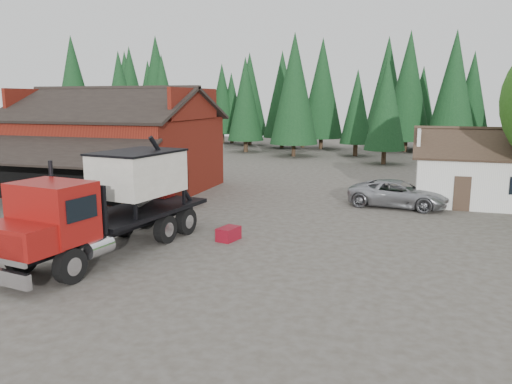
% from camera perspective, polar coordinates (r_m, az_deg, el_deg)
% --- Properties ---
extents(ground, '(120.00, 120.00, 0.00)m').
position_cam_1_polar(ground, '(22.79, -5.68, -5.54)').
color(ground, '#474138').
rests_on(ground, ground).
extents(red_barn, '(12.80, 13.63, 7.18)m').
position_cam_1_polar(red_barn, '(36.07, -15.73, 4.45)').
color(red_barn, maroon).
rests_on(red_barn, ground).
extents(farmhouse, '(8.60, 6.42, 4.65)m').
position_cam_1_polar(farmhouse, '(33.69, 24.69, 1.70)').
color(farmhouse, silver).
rests_on(farmhouse, ground).
extents(conifer_backdrop, '(76.00, 16.00, 16.00)m').
position_cam_1_polar(conifer_backdrop, '(63.02, 9.54, 4.71)').
color(conifer_backdrop, black).
rests_on(conifer_backdrop, ground).
extents(near_pine_a, '(4.40, 4.40, 11.40)m').
position_cam_1_polar(near_pine_a, '(57.06, -15.28, 10.32)').
color(near_pine_a, '#382619').
rests_on(near_pine_a, ground).
extents(near_pine_b, '(3.96, 3.96, 10.40)m').
position_cam_1_polar(near_pine_b, '(50.17, 14.66, 9.79)').
color(near_pine_b, '#382619').
rests_on(near_pine_b, ground).
extents(near_pine_d, '(5.28, 5.28, 13.40)m').
position_cam_1_polar(near_pine_d, '(55.58, 4.41, 11.69)').
color(near_pine_d, '#382619').
rests_on(near_pine_d, ground).
extents(feed_truck, '(4.31, 10.75, 4.72)m').
position_cam_1_polar(feed_truck, '(21.37, -16.25, -0.91)').
color(feed_truck, black).
rests_on(feed_truck, ground).
extents(silver_car, '(6.00, 3.34, 1.59)m').
position_cam_1_polar(silver_car, '(30.61, 15.92, -0.20)').
color(silver_car, '#97989E').
rests_on(silver_car, ground).
extents(equip_box, '(0.94, 1.24, 0.60)m').
position_cam_1_polar(equip_box, '(22.69, -3.16, -4.79)').
color(equip_box, maroon).
rests_on(equip_box, ground).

